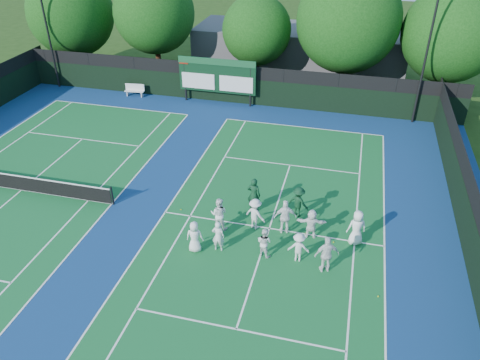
% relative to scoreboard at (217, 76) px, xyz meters
% --- Properties ---
extents(ground, '(120.00, 120.00, 0.00)m').
position_rel_scoreboard_xyz_m(ground, '(7.01, -15.59, -2.19)').
color(ground, '#1E3B10').
rests_on(ground, ground).
extents(court_apron, '(34.00, 32.00, 0.01)m').
position_rel_scoreboard_xyz_m(court_apron, '(1.01, -14.59, -2.19)').
color(court_apron, navy).
rests_on(court_apron, ground).
extents(near_court, '(11.05, 23.85, 0.01)m').
position_rel_scoreboard_xyz_m(near_court, '(7.01, -14.59, -2.18)').
color(near_court, '#135E2A').
rests_on(near_court, ground).
extents(left_court, '(11.05, 23.85, 0.01)m').
position_rel_scoreboard_xyz_m(left_court, '(-6.99, -14.59, -2.18)').
color(left_court, '#135E2A').
rests_on(left_court, ground).
extents(back_fence, '(34.00, 0.08, 3.00)m').
position_rel_scoreboard_xyz_m(back_fence, '(1.01, 0.41, -0.83)').
color(back_fence, black).
rests_on(back_fence, ground).
extents(divider_fence_right, '(0.08, 32.00, 3.00)m').
position_rel_scoreboard_xyz_m(divider_fence_right, '(16.01, -14.59, -0.83)').
color(divider_fence_right, black).
rests_on(divider_fence_right, ground).
extents(scoreboard, '(6.00, 0.21, 3.55)m').
position_rel_scoreboard_xyz_m(scoreboard, '(0.00, 0.00, 0.00)').
color(scoreboard, black).
rests_on(scoreboard, ground).
extents(clubhouse, '(18.00, 6.00, 4.00)m').
position_rel_scoreboard_xyz_m(clubhouse, '(5.01, 8.41, -0.19)').
color(clubhouse, '#535358').
rests_on(clubhouse, ground).
extents(light_pole_left, '(1.20, 0.30, 10.12)m').
position_rel_scoreboard_xyz_m(light_pole_left, '(-13.99, 0.11, 4.11)').
color(light_pole_left, black).
rests_on(light_pole_left, ground).
extents(light_pole_right, '(1.20, 0.30, 10.12)m').
position_rel_scoreboard_xyz_m(light_pole_right, '(14.51, 0.11, 4.11)').
color(light_pole_right, black).
rests_on(light_pole_right, ground).
extents(tennis_net, '(11.30, 0.10, 1.10)m').
position_rel_scoreboard_xyz_m(tennis_net, '(-6.99, -14.59, -1.70)').
color(tennis_net, black).
rests_on(tennis_net, ground).
extents(bench, '(1.59, 0.57, 0.99)m').
position_rel_scoreboard_xyz_m(bench, '(-6.86, -0.21, -1.66)').
color(bench, silver).
rests_on(bench, ground).
extents(tree_a, '(7.26, 7.26, 8.79)m').
position_rel_scoreboard_xyz_m(tree_a, '(-13.99, 3.99, 2.79)').
color(tree_a, black).
rests_on(tree_a, ground).
extents(tree_b, '(6.60, 6.60, 8.94)m').
position_rel_scoreboard_xyz_m(tree_b, '(-6.27, 3.99, 3.28)').
color(tree_b, black).
rests_on(tree_b, ground).
extents(tree_c, '(5.44, 5.44, 7.49)m').
position_rel_scoreboard_xyz_m(tree_c, '(2.31, 3.99, 2.43)').
color(tree_c, black).
rests_on(tree_c, ground).
extents(tree_d, '(7.73, 7.73, 9.78)m').
position_rel_scoreboard_xyz_m(tree_d, '(9.24, 3.99, 3.52)').
color(tree_d, black).
rests_on(tree_d, ground).
extents(tree_e, '(6.99, 6.99, 8.92)m').
position_rel_scoreboard_xyz_m(tree_e, '(16.56, 3.99, 3.05)').
color(tree_e, black).
rests_on(tree_e, ground).
extents(tennis_ball_0, '(0.07, 0.07, 0.07)m').
position_rel_scoreboard_xyz_m(tennis_ball_0, '(4.87, -16.17, -2.16)').
color(tennis_ball_0, '#BBC917').
rests_on(tennis_ball_0, ground).
extents(tennis_ball_1, '(0.07, 0.07, 0.07)m').
position_rel_scoreboard_xyz_m(tennis_ball_1, '(8.83, -14.55, -2.16)').
color(tennis_ball_1, '#BBC917').
rests_on(tennis_ball_1, ground).
extents(tennis_ball_2, '(0.07, 0.07, 0.07)m').
position_rel_scoreboard_xyz_m(tennis_ball_2, '(12.23, -17.95, -2.16)').
color(tennis_ball_2, '#BBC917').
rests_on(tennis_ball_2, ground).
extents(tennis_ball_3, '(0.07, 0.07, 0.07)m').
position_rel_scoreboard_xyz_m(tennis_ball_3, '(2.26, -14.19, -2.16)').
color(tennis_ball_3, '#BBC917').
rests_on(tennis_ball_3, ground).
extents(tennis_ball_5, '(0.07, 0.07, 0.07)m').
position_rel_scoreboard_xyz_m(tennis_ball_5, '(10.17, -14.91, -2.16)').
color(tennis_ball_5, '#BBC917').
rests_on(tennis_ball_5, ground).
extents(player_front_0, '(0.84, 0.61, 1.59)m').
position_rel_scoreboard_xyz_m(player_front_0, '(4.02, -17.03, -1.40)').
color(player_front_0, white).
rests_on(player_front_0, ground).
extents(player_front_1, '(0.59, 0.40, 1.59)m').
position_rel_scoreboard_xyz_m(player_front_1, '(5.05, -16.72, -1.40)').
color(player_front_1, white).
rests_on(player_front_1, ground).
extents(player_front_2, '(0.87, 0.79, 1.46)m').
position_rel_scoreboard_xyz_m(player_front_2, '(7.15, -16.54, -1.46)').
color(player_front_2, white).
rests_on(player_front_2, ground).
extents(player_front_3, '(0.98, 0.61, 1.47)m').
position_rel_scoreboard_xyz_m(player_front_3, '(8.69, -16.52, -1.46)').
color(player_front_3, white).
rests_on(player_front_3, ground).
extents(player_front_4, '(1.17, 0.82, 1.84)m').
position_rel_scoreboard_xyz_m(player_front_4, '(9.95, -16.91, -1.27)').
color(player_front_4, white).
rests_on(player_front_4, ground).
extents(player_back_0, '(0.86, 0.68, 1.72)m').
position_rel_scoreboard_xyz_m(player_back_0, '(4.62, -15.15, -1.33)').
color(player_back_0, white).
rests_on(player_back_0, ground).
extents(player_back_1, '(1.22, 0.98, 1.66)m').
position_rel_scoreboard_xyz_m(player_back_1, '(6.31, -14.68, -1.36)').
color(player_back_1, silver).
rests_on(player_back_1, ground).
extents(player_back_2, '(1.16, 0.72, 1.83)m').
position_rel_scoreboard_xyz_m(player_back_2, '(7.78, -14.69, -1.27)').
color(player_back_2, white).
rests_on(player_back_2, ground).
extents(player_back_3, '(1.47, 0.62, 1.53)m').
position_rel_scoreboard_xyz_m(player_back_3, '(9.04, -14.71, -1.42)').
color(player_back_3, white).
rests_on(player_back_3, ground).
extents(player_back_4, '(1.02, 0.83, 1.80)m').
position_rel_scoreboard_xyz_m(player_back_4, '(11.12, -14.67, -1.29)').
color(player_back_4, white).
rests_on(player_back_4, ground).
extents(coach_left, '(0.75, 0.54, 1.92)m').
position_rel_scoreboard_xyz_m(coach_left, '(5.91, -13.26, -1.23)').
color(coach_left, '#0E351D').
rests_on(coach_left, ground).
extents(coach_right, '(1.23, 0.98, 1.67)m').
position_rel_scoreboard_xyz_m(coach_right, '(8.19, -13.16, -1.36)').
color(coach_right, '#0E331C').
rests_on(coach_right, ground).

